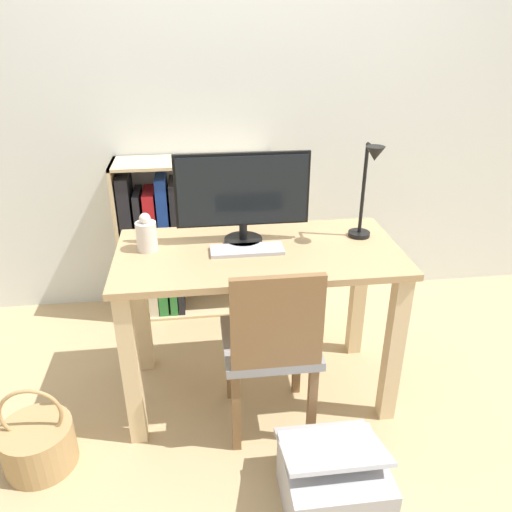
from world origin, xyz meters
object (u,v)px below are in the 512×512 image
(monitor, at_px, (243,193))
(storage_box, at_px, (333,483))
(keyboard, at_px, (247,250))
(vase, at_px, (146,235))
(basket, at_px, (38,444))
(chair, at_px, (272,343))
(bookshelf, at_px, (169,245))
(desk_lamp, at_px, (368,184))

(monitor, distance_m, storage_box, 1.21)
(monitor, xyz_separation_m, keyboard, (0.01, -0.11, -0.22))
(vase, relative_size, basket, 0.44)
(chair, xyz_separation_m, storage_box, (0.17, -0.43, -0.34))
(bookshelf, height_order, storage_box, bookshelf)
(desk_lamp, relative_size, bookshelf, 0.46)
(monitor, relative_size, storage_box, 1.42)
(keyboard, relative_size, bookshelf, 0.33)
(keyboard, distance_m, storage_box, 0.98)
(bookshelf, bearing_deg, vase, -93.19)
(desk_lamp, distance_m, bookshelf, 1.34)
(keyboard, xyz_separation_m, bookshelf, (-0.39, 0.82, -0.33))
(basket, bearing_deg, vase, 40.26)
(vase, relative_size, chair, 0.20)
(monitor, distance_m, vase, 0.45)
(keyboard, bearing_deg, monitor, 92.78)
(desk_lamp, bearing_deg, vase, 178.60)
(chair, bearing_deg, vase, 149.75)
(keyboard, bearing_deg, desk_lamp, 5.18)
(vase, bearing_deg, chair, -33.21)
(bookshelf, bearing_deg, monitor, -62.00)
(monitor, xyz_separation_m, vase, (-0.42, -0.04, -0.16))
(keyboard, bearing_deg, bookshelf, 115.07)
(keyboard, height_order, storage_box, keyboard)
(desk_lamp, bearing_deg, monitor, 173.59)
(vase, distance_m, chair, 0.71)
(keyboard, relative_size, chair, 0.37)
(desk_lamp, bearing_deg, chair, -146.57)
(vase, bearing_deg, desk_lamp, -1.40)
(vase, bearing_deg, bookshelf, 86.81)
(basket, bearing_deg, bookshelf, 65.73)
(vase, xyz_separation_m, bookshelf, (0.04, 0.75, -0.40))
(storage_box, bearing_deg, chair, 111.40)
(desk_lamp, bearing_deg, bookshelf, 139.83)
(monitor, distance_m, desk_lamp, 0.54)
(monitor, xyz_separation_m, storage_box, (0.25, -0.80, -0.87))
(desk_lamp, height_order, storage_box, desk_lamp)
(vase, distance_m, bookshelf, 0.85)
(desk_lamp, relative_size, chair, 0.52)
(vase, height_order, basket, vase)
(chair, bearing_deg, storage_box, -65.64)
(monitor, relative_size, chair, 0.69)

